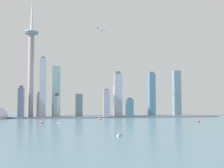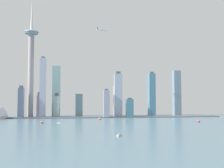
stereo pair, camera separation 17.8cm
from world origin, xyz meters
name	(u,v)px [view 1 (the left image)]	position (x,y,z in m)	size (l,w,h in m)	color
ground_plane	(143,144)	(0.00, 0.00, 0.00)	(6000.00, 6000.00, 0.00)	slate
waterfront_pier	(100,117)	(0.00, 503.42, 1.02)	(747.04, 56.65, 2.05)	#4F4D58
observation_tower	(31,60)	(-210.57, 527.89, 175.86)	(43.91, 43.91, 371.28)	gray
skyscraper_0	(130,108)	(89.51, 495.12, 28.54)	(21.91, 14.42, 59.70)	teal
skyscraper_1	(39,105)	(-188.00, 560.77, 35.83)	(13.68, 22.36, 77.99)	gray
skyscraper_2	(21,103)	(-233.42, 504.84, 45.32)	(15.26, 22.95, 95.24)	slate
skyscraper_3	(107,104)	(33.13, 597.81, 37.92)	(14.76, 17.73, 86.09)	#93A593
skyscraper_4	(177,93)	(263.12, 549.94, 75.81)	(23.92, 22.25, 151.63)	slate
skyscraper_5	(43,87)	(-172.73, 513.88, 90.35)	(17.81, 14.29, 183.93)	#9DABC6
skyscraper_6	(56,91)	(-137.17, 588.25, 82.37)	(25.95, 21.99, 164.75)	#81ADAD
skyscraper_7	(56,106)	(-133.14, 538.76, 34.34)	(17.79, 14.27, 74.23)	#9DBDB7
skyscraper_8	(152,94)	(189.20, 594.75, 73.62)	(22.07, 26.98, 151.25)	teal
skyscraper_9	(118,95)	(55.80, 506.07, 68.25)	(23.98, 14.99, 141.35)	#A0ADC3
skyscraper_10	(79,105)	(-63.60, 543.98, 36.14)	(22.17, 21.51, 72.29)	slate
skyscraper_11	(118,100)	(65.70, 576.70, 51.90)	(26.36, 25.10, 109.87)	#A8AEBD
skyscraper_12	(106,104)	(16.68, 491.14, 41.90)	(16.55, 19.53, 86.79)	#9398B5
boat_0	(119,135)	(-15.95, 75.35, 1.38)	(8.42, 7.35, 3.79)	beige
boat_1	(41,122)	(-153.86, 319.14, 1.80)	(7.51, 14.17, 4.91)	#B1261E
boat_3	(198,121)	(215.02, 296.67, 1.77)	(12.46, 13.84, 4.93)	#B41C25
boat_4	(59,123)	(-114.77, 309.73, 1.64)	(8.23, 3.89, 11.22)	white
boat_5	(99,119)	(-11.27, 414.62, 1.24)	(8.26, 18.38, 9.48)	#B72F19
channel_buoy_0	(159,121)	(132.07, 337.88, 1.29)	(1.09, 1.09, 2.58)	green
channel_buoy_1	(97,127)	(-37.83, 192.95, 1.33)	(1.98, 1.98, 2.65)	#E54C19
channel_buoy_2	(123,120)	(42.16, 359.80, 1.36)	(1.59, 1.59, 2.73)	green
airplane	(102,30)	(3.84, 494.38, 267.37)	(34.11, 31.59, 8.44)	silver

